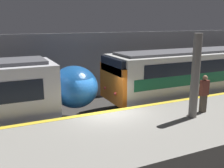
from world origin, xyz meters
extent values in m
plane|color=#33302D|center=(0.00, 0.00, 0.00)|extent=(120.00, 120.00, 0.00)
cube|color=gray|center=(0.00, -2.48, 0.56)|extent=(40.00, 4.96, 1.12)
cube|color=gold|center=(0.00, -0.15, 1.13)|extent=(40.00, 0.30, 0.01)
cube|color=#939399|center=(0.00, 6.11, 2.26)|extent=(50.00, 0.15, 4.52)
cylinder|color=slate|center=(3.10, -2.38, 2.96)|extent=(0.36, 0.36, 3.69)
ellipsoid|color=#195199|center=(-0.96, 2.12, 1.91)|extent=(2.42, 2.85, 2.21)
sphere|color=#F2EFCC|center=(-0.01, 2.12, 1.52)|extent=(0.20, 0.20, 0.20)
cube|color=orange|center=(1.25, 2.12, 1.84)|extent=(0.25, 3.03, 2.10)
cube|color=black|center=(1.25, 2.12, 2.89)|extent=(0.25, 2.72, 0.84)
sphere|color=#EA4C42|center=(1.10, 1.43, 1.47)|extent=(0.18, 0.18, 0.18)
sphere|color=#EA4C42|center=(1.10, 2.82, 1.47)|extent=(0.18, 0.18, 0.18)
cube|color=#473D33|center=(3.97, -2.08, 1.53)|extent=(0.28, 0.20, 0.82)
cube|color=brown|center=(3.97, -2.08, 2.30)|extent=(0.38, 0.24, 0.71)
sphere|color=#9E7051|center=(3.97, -2.08, 2.77)|extent=(0.23, 0.23, 0.23)
camera|label=1|loc=(-4.82, -10.87, 5.30)|focal=42.00mm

